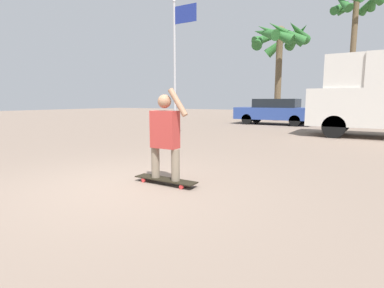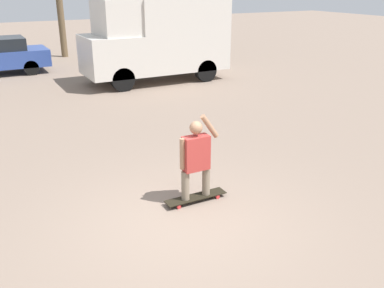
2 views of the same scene
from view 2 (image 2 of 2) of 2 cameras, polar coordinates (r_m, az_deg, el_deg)
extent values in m
plane|color=gray|center=(7.02, -1.36, -10.44)|extent=(80.00, 80.00, 0.00)
cube|color=black|center=(7.61, 0.51, -7.07)|extent=(1.14, 0.25, 0.02)
cylinder|color=red|center=(7.39, -1.76, -8.37)|extent=(0.07, 0.03, 0.07)
cylinder|color=red|center=(7.56, -2.49, -7.67)|extent=(0.07, 0.03, 0.07)
cylinder|color=red|center=(7.72, 3.44, -7.03)|extent=(0.07, 0.03, 0.07)
cylinder|color=red|center=(7.88, 2.63, -6.40)|extent=(0.07, 0.03, 0.07)
cylinder|color=gray|center=(7.40, -0.89, -5.57)|extent=(0.14, 0.14, 0.53)
cylinder|color=gray|center=(7.58, 1.89, -4.91)|extent=(0.14, 0.14, 0.53)
cube|color=#B23833|center=(7.26, 0.53, -1.21)|extent=(0.46, 0.22, 0.61)
sphere|color=#A37556|center=(7.10, 0.54, 2.19)|extent=(0.22, 0.22, 0.22)
cylinder|color=#A37556|center=(7.13, -1.29, -1.33)|extent=(0.09, 0.09, 0.54)
cylinder|color=#A37556|center=(7.22, 2.35, 2.38)|extent=(0.35, 0.09, 0.45)
cylinder|color=black|center=(15.40, -9.23, 8.50)|extent=(0.84, 0.28, 0.84)
cylinder|color=black|center=(17.16, -11.34, 9.62)|extent=(0.84, 0.28, 0.84)
cylinder|color=black|center=(16.77, 1.82, 9.76)|extent=(0.84, 0.28, 0.84)
cylinder|color=black|center=(18.39, -1.14, 10.75)|extent=(0.84, 0.28, 0.84)
cube|color=silver|center=(16.13, -10.79, 11.52)|extent=(1.90, 2.16, 1.42)
cube|color=black|center=(15.98, -12.18, 12.37)|extent=(0.04, 1.83, 0.71)
cube|color=silver|center=(17.05, -1.95, 14.45)|extent=(3.53, 2.16, 2.65)
cube|color=silver|center=(16.06, -10.11, 16.30)|extent=(1.33, 1.98, 1.23)
cylinder|color=black|center=(19.16, -20.67, 9.50)|extent=(0.61, 0.22, 0.61)
cylinder|color=black|center=(20.78, -21.36, 10.20)|extent=(0.61, 0.22, 0.61)
cylinder|color=brown|center=(23.50, -3.21, 18.11)|extent=(0.37, 0.37, 5.07)
camera|label=1|loc=(6.84, 41.05, -3.84)|focal=28.00mm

